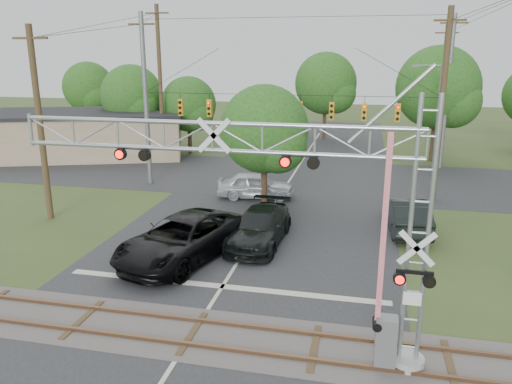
% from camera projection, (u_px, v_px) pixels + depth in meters
% --- Properties ---
extents(ground, '(160.00, 160.00, 0.00)m').
position_uv_depth(ground, '(170.00, 371.00, 14.50)').
color(ground, '#364620').
rests_on(ground, ground).
extents(road_main, '(14.00, 90.00, 0.02)m').
position_uv_depth(road_main, '(249.00, 245.00, 23.90)').
color(road_main, '#242426').
rests_on(road_main, ground).
extents(road_cross, '(90.00, 12.00, 0.02)m').
position_uv_depth(road_cross, '(292.00, 177.00, 37.06)').
color(road_cross, '#242426').
rests_on(road_cross, ground).
extents(railroad_track, '(90.00, 3.20, 0.17)m').
position_uv_depth(railroad_track, '(193.00, 333.00, 16.37)').
color(railroad_track, '#4A4440').
rests_on(railroad_track, ground).
extents(crossing_gantry, '(12.24, 1.02, 7.94)m').
position_uv_depth(crossing_gantry, '(289.00, 199.00, 14.04)').
color(crossing_gantry, '#989892').
rests_on(crossing_gantry, ground).
extents(traffic_signal_span, '(19.34, 0.36, 11.50)m').
position_uv_depth(traffic_signal_span, '(298.00, 106.00, 31.59)').
color(traffic_signal_span, slate).
rests_on(traffic_signal_span, ground).
extents(pickup_black, '(5.11, 7.61, 1.94)m').
position_uv_depth(pickup_black, '(182.00, 239.00, 22.09)').
color(pickup_black, black).
rests_on(pickup_black, ground).
extents(car_dark, '(2.58, 5.83, 1.66)m').
position_uv_depth(car_dark, '(260.00, 227.00, 24.00)').
color(car_dark, black).
rests_on(car_dark, ground).
extents(sedan_silver, '(5.01, 2.54, 1.64)m').
position_uv_depth(sedan_silver, '(256.00, 185.00, 31.54)').
color(sedan_silver, silver).
rests_on(sedan_silver, ground).
extents(suv_dark, '(2.30, 5.42, 1.74)m').
position_uv_depth(suv_dark, '(407.00, 214.00, 25.74)').
color(suv_dark, black).
rests_on(suv_dark, ground).
extents(commercial_building, '(18.72, 13.67, 3.92)m').
position_uv_depth(commercial_building, '(87.00, 134.00, 44.35)').
color(commercial_building, gray).
rests_on(commercial_building, ground).
extents(streetlight, '(2.19, 0.23, 8.21)m').
position_uv_depth(streetlight, '(436.00, 114.00, 36.53)').
color(streetlight, slate).
rests_on(streetlight, ground).
extents(utility_poles, '(25.51, 29.40, 12.69)m').
position_uv_depth(utility_poles, '(323.00, 98.00, 33.79)').
color(utility_poles, '#493822').
rests_on(utility_poles, ground).
extents(treeline, '(53.12, 30.97, 9.55)m').
position_uv_depth(treeline, '(340.00, 94.00, 42.24)').
color(treeline, '#3D2B1B').
rests_on(treeline, ground).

